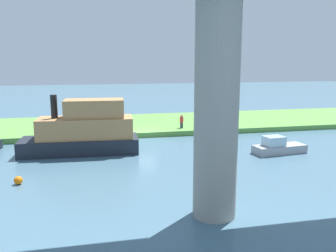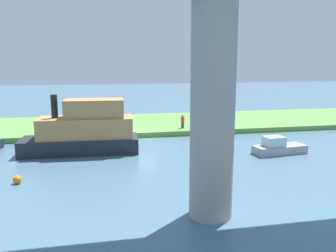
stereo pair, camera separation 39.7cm
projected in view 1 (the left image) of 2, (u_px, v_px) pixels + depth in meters
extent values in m
plane|color=#476B7F|center=(143.00, 138.00, 33.43)|extent=(160.00, 160.00, 0.00)
cube|color=#5B9342|center=(135.00, 124.00, 39.15)|extent=(80.00, 12.00, 0.50)
cylinder|color=#9E998E|center=(216.00, 106.00, 15.79)|extent=(2.01, 2.01, 10.40)
cylinder|color=#2D334C|center=(182.00, 125.00, 35.70)|extent=(0.29, 0.29, 0.55)
cylinder|color=red|center=(182.00, 120.00, 35.60)|extent=(0.49, 0.49, 0.60)
sphere|color=tan|center=(182.00, 116.00, 35.52)|extent=(0.24, 0.24, 0.24)
cylinder|color=brown|center=(230.00, 121.00, 37.03)|extent=(0.20, 0.20, 0.94)
cube|color=#1E232D|center=(80.00, 145.00, 27.98)|extent=(9.21, 3.51, 1.21)
cube|color=#B27F4C|center=(86.00, 128.00, 27.80)|extent=(7.39, 3.11, 1.61)
cube|color=#B27F4C|center=(94.00, 108.00, 27.64)|extent=(4.65, 2.54, 1.41)
cylinder|color=black|center=(54.00, 107.00, 27.12)|extent=(0.50, 0.50, 1.81)
cube|color=#D84C2D|center=(47.00, 133.00, 27.40)|extent=(1.71, 1.90, 0.91)
cube|color=#99999E|center=(279.00, 149.00, 27.90)|extent=(4.34, 1.96, 0.65)
cube|color=silver|center=(274.00, 141.00, 27.59)|extent=(1.64, 1.36, 0.75)
sphere|color=orange|center=(18.00, 180.00, 20.82)|extent=(0.50, 0.50, 0.50)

